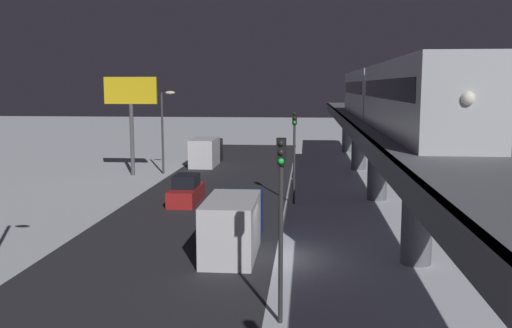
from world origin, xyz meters
name	(u,v)px	position (x,y,z in m)	size (l,w,h in m)	color
ground_plane	(264,259)	(0.00, 0.00, 0.00)	(240.00, 240.00, 0.00)	silver
avenue_asphalt	(161,256)	(5.00, 0.00, 0.00)	(11.00, 103.07, 0.01)	#28282D
elevated_railway	(418,154)	(-6.92, 0.00, 5.05)	(5.00, 103.07, 5.85)	slate
subway_train	(387,93)	(-7.01, -11.14, 7.63)	(2.94, 36.87, 3.40)	#B7BABF
sedan_red	(186,191)	(6.40, -12.39, 0.80)	(1.80, 4.76, 1.97)	#A51E1E
box_truck	(206,152)	(8.40, -31.46, 1.35)	(2.40, 7.40, 2.80)	black
delivery_van	(234,224)	(1.60, -1.31, 1.35)	(2.40, 7.40, 2.80)	navy
traffic_light_near	(281,204)	(-1.10, 7.18, 4.20)	(0.32, 0.44, 6.40)	#2D2D2D
traffic_light_mid	(294,144)	(-1.10, -12.69, 4.20)	(0.32, 0.44, 6.40)	#2D2D2D
commercial_billboard	(131,100)	(13.85, -23.93, 6.83)	(4.80, 0.36, 8.90)	#4C4C51
street_lamp_far	(165,122)	(11.07, -25.00, 4.81)	(1.35, 0.44, 7.65)	#38383D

